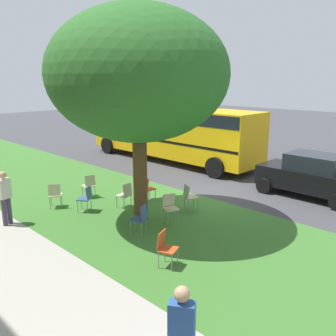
{
  "coord_description": "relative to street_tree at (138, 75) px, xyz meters",
  "views": [
    {
      "loc": [
        -7.86,
        10.5,
        4.36
      ],
      "look_at": [
        0.73,
        1.63,
        1.29
      ],
      "focal_mm": 38.42,
      "sensor_mm": 36.0,
      "label": 1
    }
  ],
  "objects": [
    {
      "name": "ground",
      "position": [
        -0.24,
        -3.38,
        -4.46
      ],
      "size": [
        80.0,
        80.0,
        0.0
      ],
      "primitive_type": "plane",
      "color": "#424247"
    },
    {
      "name": "grass_verge",
      "position": [
        -0.24,
        -0.18,
        -4.46
      ],
      "size": [
        48.0,
        6.0,
        0.01
      ],
      "primitive_type": "cube",
      "color": "#3D752D",
      "rests_on": "ground"
    },
    {
      "name": "sidewalk_strip",
      "position": [
        -0.24,
        4.22,
        -4.46
      ],
      "size": [
        48.0,
        2.8,
        0.01
      ],
      "primitive_type": "cube",
      "color": "#ADA89E",
      "rests_on": "ground"
    },
    {
      "name": "street_tree",
      "position": [
        0.0,
        0.0,
        0.0
      ],
      "size": [
        5.3,
        5.3,
        6.44
      ],
      "color": "brown",
      "rests_on": "ground"
    },
    {
      "name": "chair_0",
      "position": [
        -0.55,
        -1.72,
        -3.94
      ],
      "size": [
        0.56,
        0.56,
        0.88
      ],
      "color": "#ADA393",
      "rests_on": "ground"
    },
    {
      "name": "chair_1",
      "position": [
        -0.79,
        -0.51,
        -3.94
      ],
      "size": [
        0.55,
        0.54,
        0.88
      ],
      "color": "beige",
      "rests_on": "ground"
    },
    {
      "name": "chair_2",
      "position": [
        1.83,
        0.82,
        -3.94
      ],
      "size": [
        0.58,
        0.58,
        0.88
      ],
      "color": "#335184",
      "rests_on": "ground"
    },
    {
      "name": "chair_3",
      "position": [
        1.15,
        -0.32,
        -3.94
      ],
      "size": [
        0.48,
        0.48,
        0.88
      ],
      "color": "beige",
      "rests_on": "ground"
    },
    {
      "name": "chair_4",
      "position": [
        -0.85,
        0.76,
        -3.94
      ],
      "size": [
        0.56,
        0.55,
        0.88
      ],
      "color": "#335184",
      "rests_on": "ground"
    },
    {
      "name": "chair_5",
      "position": [
        -2.64,
        1.57,
        -3.94
      ],
      "size": [
        0.54,
        0.53,
        0.88
      ],
      "color": "#C64C1E",
      "rests_on": "ground"
    },
    {
      "name": "chair_6",
      "position": [
        3.01,
        -0.09,
        -3.94
      ],
      "size": [
        0.49,
        0.49,
        0.88
      ],
      "color": "beige",
      "rests_on": "ground"
    },
    {
      "name": "chair_7",
      "position": [
        1.16,
        -1.34,
        -3.94
      ],
      "size": [
        0.45,
        0.45,
        0.88
      ],
      "color": "#C64C1E",
      "rests_on": "ground"
    },
    {
      "name": "chair_8",
      "position": [
        2.89,
        1.37,
        -3.94
      ],
      "size": [
        0.58,
        0.58,
        0.88
      ],
      "color": "beige",
      "rests_on": "ground"
    },
    {
      "name": "parked_car",
      "position": [
        -2.88,
        -6.0,
        -3.62
      ],
      "size": [
        3.7,
        1.92,
        1.65
      ],
      "color": "black",
      "rests_on": "ground"
    },
    {
      "name": "school_bus",
      "position": [
        5.27,
        -6.86,
        -2.7
      ],
      "size": [
        10.4,
        2.8,
        2.88
      ],
      "color": "yellow",
      "rests_on": "ground"
    },
    {
      "name": "pedestrian_0",
      "position": [
        2.61,
        3.14,
        -3.53
      ],
      "size": [
        0.3,
        0.4,
        1.69
      ],
      "color": "#3F3851",
      "rests_on": "ground"
    },
    {
      "name": "pedestrian_1",
      "position": [
        -5.3,
        3.96,
        -3.53
      ],
      "size": [
        0.41,
        0.36,
        1.69
      ],
      "color": "#726659",
      "rests_on": "ground"
    }
  ]
}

